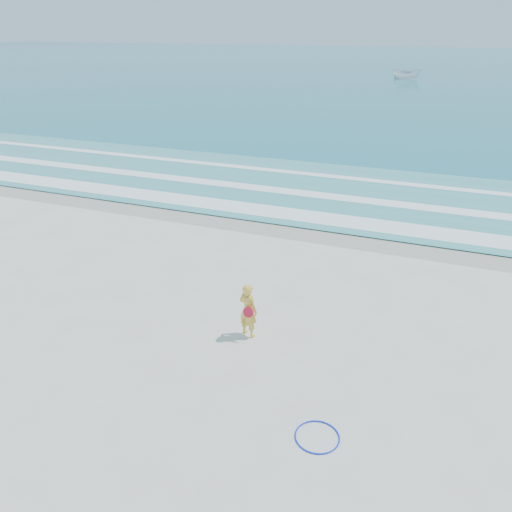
% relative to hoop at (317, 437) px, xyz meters
% --- Properties ---
extents(ground, '(400.00, 400.00, 0.00)m').
position_rel_hoop_xyz_m(ground, '(-4.07, 1.22, -0.02)').
color(ground, silver).
rests_on(ground, ground).
extents(wet_sand, '(400.00, 2.40, 0.00)m').
position_rel_hoop_xyz_m(wet_sand, '(-4.07, 10.22, -0.01)').
color(wet_sand, '#B2A893').
rests_on(wet_sand, ground).
extents(ocean, '(400.00, 190.00, 0.04)m').
position_rel_hoop_xyz_m(ocean, '(-4.07, 106.22, 0.00)').
color(ocean, '#19727F').
rests_on(ocean, ground).
extents(shallow, '(400.00, 10.00, 0.01)m').
position_rel_hoop_xyz_m(shallow, '(-4.07, 15.22, 0.03)').
color(shallow, '#59B7AD').
rests_on(shallow, ocean).
extents(foam_near, '(400.00, 1.40, 0.01)m').
position_rel_hoop_xyz_m(foam_near, '(-4.07, 11.52, 0.04)').
color(foam_near, white).
rests_on(foam_near, shallow).
extents(foam_mid, '(400.00, 0.90, 0.01)m').
position_rel_hoop_xyz_m(foam_mid, '(-4.07, 14.42, 0.04)').
color(foam_mid, white).
rests_on(foam_mid, shallow).
extents(foam_far, '(400.00, 0.60, 0.01)m').
position_rel_hoop_xyz_m(foam_far, '(-4.07, 17.72, 0.04)').
color(foam_far, white).
rests_on(foam_far, shallow).
extents(hoop, '(1.01, 1.01, 0.03)m').
position_rel_hoop_xyz_m(hoop, '(0.00, 0.00, 0.00)').
color(hoop, '#0B28D4').
rests_on(hoop, ground).
extents(boat, '(4.22, 2.47, 1.53)m').
position_rel_hoop_xyz_m(boat, '(-6.41, 73.00, 0.79)').
color(boat, white).
rests_on(boat, ocean).
extents(woman, '(0.60, 0.48, 1.44)m').
position_rel_hoop_xyz_m(woman, '(-2.54, 2.73, 0.71)').
color(woman, gold).
rests_on(woman, ground).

